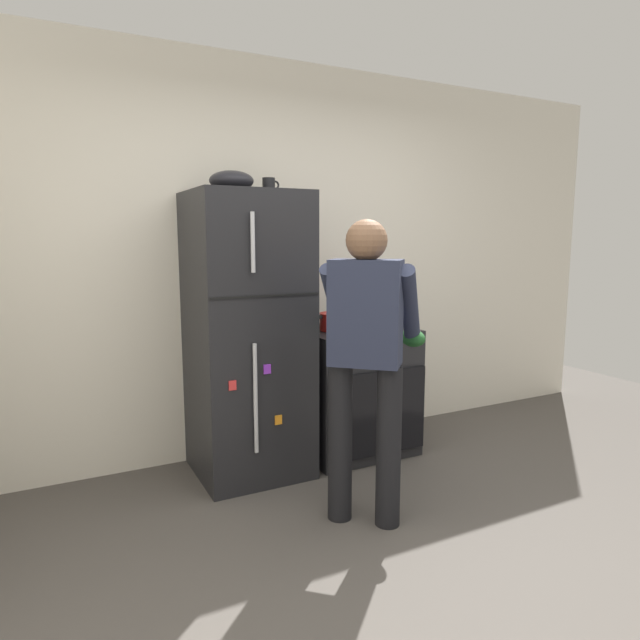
# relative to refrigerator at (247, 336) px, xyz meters

# --- Properties ---
(ground) EXTENTS (8.00, 8.00, 0.00)m
(ground) POSITION_rel_refrigerator_xyz_m (0.36, -1.57, -0.89)
(ground) COLOR #4C4742
(kitchen_wall_back) EXTENTS (6.00, 0.10, 2.70)m
(kitchen_wall_back) POSITION_rel_refrigerator_xyz_m (0.36, 0.38, 0.46)
(kitchen_wall_back) COLOR silver
(kitchen_wall_back) RESTS_ON ground
(refrigerator) EXTENTS (0.68, 0.72, 1.79)m
(refrigerator) POSITION_rel_refrigerator_xyz_m (0.00, 0.00, 0.00)
(refrigerator) COLOR black
(refrigerator) RESTS_ON ground
(stove_range) EXTENTS (0.76, 0.67, 0.89)m
(stove_range) POSITION_rel_refrigerator_xyz_m (0.78, -0.01, -0.45)
(stove_range) COLOR black
(stove_range) RESTS_ON ground
(person_cook) EXTENTS (0.67, 0.70, 1.60)m
(person_cook) POSITION_rel_refrigerator_xyz_m (0.34, -0.88, 0.06)
(person_cook) COLOR black
(person_cook) RESTS_ON ground
(red_pot) EXTENTS (0.33, 0.23, 0.12)m
(red_pot) POSITION_rel_refrigerator_xyz_m (0.62, -0.05, 0.05)
(red_pot) COLOR red
(red_pot) RESTS_ON stove_range
(coffee_mug) EXTENTS (0.11, 0.08, 0.10)m
(coffee_mug) POSITION_rel_refrigerator_xyz_m (0.18, 0.05, 0.94)
(coffee_mug) COLOR black
(coffee_mug) RESTS_ON refrigerator
(pepper_mill) EXTENTS (0.05, 0.05, 0.17)m
(pepper_mill) POSITION_rel_refrigerator_xyz_m (1.08, 0.20, 0.08)
(pepper_mill) COLOR brown
(pepper_mill) RESTS_ON stove_range
(mixing_bowl) EXTENTS (0.27, 0.27, 0.12)m
(mixing_bowl) POSITION_rel_refrigerator_xyz_m (-0.08, 0.00, 0.95)
(mixing_bowl) COLOR black
(mixing_bowl) RESTS_ON refrigerator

